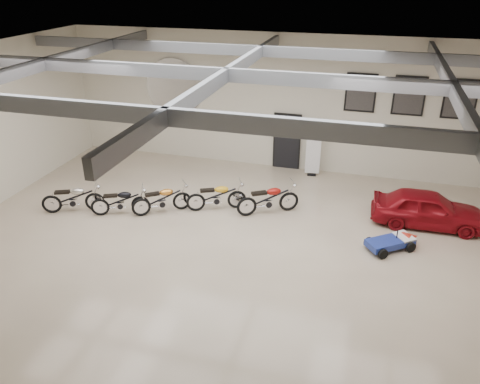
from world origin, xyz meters
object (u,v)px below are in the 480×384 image
(motorcycle_gold, at_px, (161,199))
(motorcycle_red, at_px, (268,199))
(motorcycle_yellow, at_px, (216,196))
(banner_stand, at_px, (313,150))
(vintage_car, at_px, (428,209))
(motorcycle_silver, at_px, (73,198))
(go_kart, at_px, (395,239))
(motorcycle_black, at_px, (120,201))

(motorcycle_gold, distance_m, motorcycle_red, 3.35)
(motorcycle_yellow, bearing_deg, banner_stand, 29.51)
(motorcycle_red, height_order, vintage_car, vintage_car)
(motorcycle_silver, bearing_deg, banner_stand, 12.09)
(vintage_car, bearing_deg, motorcycle_red, 95.78)
(banner_stand, height_order, motorcycle_silver, banner_stand)
(motorcycle_yellow, distance_m, go_kart, 5.52)
(motorcycle_yellow, distance_m, motorcycle_red, 1.65)
(vintage_car, bearing_deg, motorcycle_black, 100.50)
(motorcycle_yellow, height_order, vintage_car, vintage_car)
(banner_stand, relative_size, motorcycle_black, 1.11)
(motorcycle_silver, relative_size, vintage_car, 0.58)
(banner_stand, bearing_deg, motorcycle_yellow, -132.65)
(motorcycle_black, relative_size, motorcycle_red, 0.89)
(motorcycle_black, xyz_separation_m, motorcycle_yellow, (2.80, 1.12, 0.03))
(motorcycle_silver, xyz_separation_m, motorcycle_gold, (2.72, 0.71, -0.01))
(motorcycle_gold, relative_size, motorcycle_yellow, 0.98)
(motorcycle_gold, xyz_separation_m, vintage_car, (7.97, 1.45, 0.07))
(banner_stand, bearing_deg, motorcycle_silver, -151.24)
(motorcycle_gold, xyz_separation_m, motorcycle_red, (3.23, 0.87, 0.04))
(motorcycle_silver, distance_m, motorcycle_red, 6.16)
(motorcycle_gold, bearing_deg, motorcycle_red, -20.60)
(vintage_car, bearing_deg, banner_stand, 52.81)
(motorcycle_black, height_order, motorcycle_yellow, motorcycle_yellow)
(banner_stand, relative_size, motorcycle_gold, 1.06)
(vintage_car, bearing_deg, motorcycle_yellow, 95.82)
(motorcycle_yellow, bearing_deg, motorcycle_black, 176.98)
(motorcycle_silver, distance_m, motorcycle_gold, 2.81)
(banner_stand, xyz_separation_m, motorcycle_silver, (-6.87, -4.93, -0.49))
(motorcycle_gold, height_order, motorcycle_yellow, motorcycle_yellow)
(motorcycle_red, bearing_deg, go_kart, -46.10)
(vintage_car, bearing_deg, motorcycle_silver, 100.22)
(banner_stand, bearing_deg, motorcycle_red, -112.28)
(motorcycle_yellow, relative_size, go_kart, 1.15)
(go_kart, relative_size, vintage_car, 0.50)
(go_kart, bearing_deg, motorcycle_yellow, 134.44)
(banner_stand, relative_size, go_kart, 1.20)
(go_kart, bearing_deg, vintage_car, 23.32)
(banner_stand, distance_m, vintage_car, 4.74)
(motorcycle_yellow, relative_size, motorcycle_red, 0.95)
(banner_stand, bearing_deg, go_kart, -63.61)
(motorcycle_black, xyz_separation_m, vintage_car, (9.18, 1.90, 0.09))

